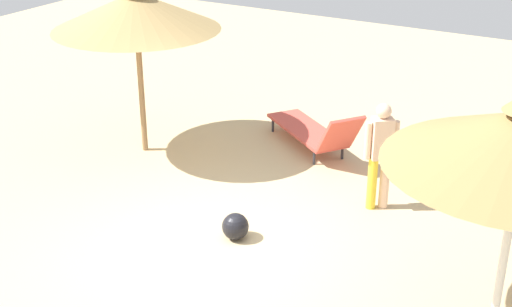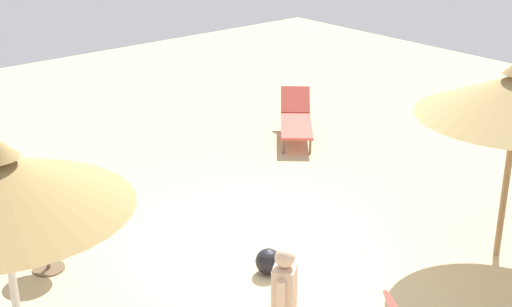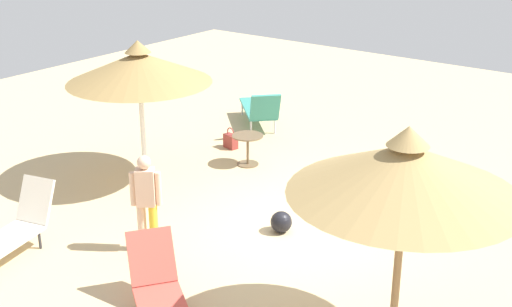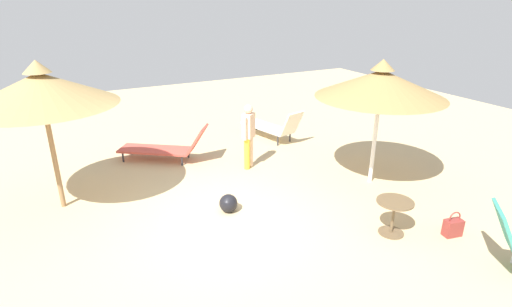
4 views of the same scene
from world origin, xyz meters
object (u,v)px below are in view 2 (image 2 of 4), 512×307
object	(u,v)px
side_table_round	(46,241)
lounge_chair_center	(296,119)
person_standing_edge	(284,307)
beach_ball	(268,261)

from	to	relation	value
side_table_round	lounge_chair_center	bearing A→B (deg)	14.87
lounge_chair_center	person_standing_edge	world-z (taller)	person_standing_edge
lounge_chair_center	side_table_round	distance (m)	6.16
lounge_chair_center	person_standing_edge	distance (m)	7.26
lounge_chair_center	side_table_round	bearing A→B (deg)	-165.13
lounge_chair_center	beach_ball	bearing A→B (deg)	-137.02
lounge_chair_center	side_table_round	xyz separation A→B (m)	(-5.96, -1.58, 0.04)
lounge_chair_center	beach_ball	distance (m)	5.18
side_table_round	beach_ball	bearing A→B (deg)	-41.99
person_standing_edge	side_table_round	bearing A→B (deg)	104.13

